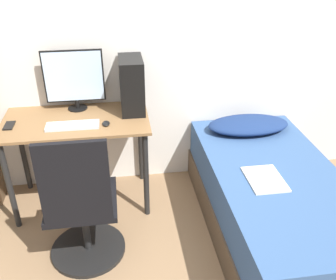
# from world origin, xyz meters

# --- Properties ---
(wall_back) EXTENTS (8.00, 0.05, 2.50)m
(wall_back) POSITION_xyz_m (0.00, 1.40, 1.25)
(wall_back) COLOR silver
(wall_back) RESTS_ON ground_plane
(desk) EXTENTS (1.11, 0.61, 0.77)m
(desk) POSITION_xyz_m (-0.53, 1.07, 0.65)
(desk) COLOR brown
(desk) RESTS_ON ground_plane
(office_chair) EXTENTS (0.53, 0.53, 1.01)m
(office_chair) POSITION_xyz_m (-0.48, 0.40, 0.39)
(office_chair) COLOR black
(office_chair) RESTS_ON ground_plane
(bed) EXTENTS (0.91, 1.81, 0.54)m
(bed) POSITION_xyz_m (0.88, 0.47, 0.27)
(bed) COLOR #4C3D2D
(bed) RESTS_ON ground_plane
(pillow) EXTENTS (0.69, 0.36, 0.11)m
(pillow) POSITION_xyz_m (0.88, 1.12, 0.60)
(pillow) COLOR navy
(pillow) RESTS_ON bed
(magazine) EXTENTS (0.24, 0.32, 0.01)m
(magazine) POSITION_xyz_m (0.76, 0.40, 0.55)
(magazine) COLOR silver
(magazine) RESTS_ON bed
(monitor) EXTENTS (0.47, 0.15, 0.48)m
(monitor) POSITION_xyz_m (-0.52, 1.28, 1.02)
(monitor) COLOR black
(monitor) RESTS_ON desk
(keyboard) EXTENTS (0.39, 0.13, 0.02)m
(keyboard) POSITION_xyz_m (-0.54, 0.95, 0.78)
(keyboard) COLOR silver
(keyboard) RESTS_ON desk
(pc_tower) EXTENTS (0.18, 0.33, 0.42)m
(pc_tower) POSITION_xyz_m (-0.08, 1.19, 0.98)
(pc_tower) COLOR black
(pc_tower) RESTS_ON desk
(mouse) EXTENTS (0.06, 0.09, 0.02)m
(mouse) POSITION_xyz_m (-0.30, 0.95, 0.78)
(mouse) COLOR black
(mouse) RESTS_ON desk
(phone) EXTENTS (0.07, 0.14, 0.01)m
(phone) POSITION_xyz_m (-1.00, 1.03, 0.77)
(phone) COLOR black
(phone) RESTS_ON desk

